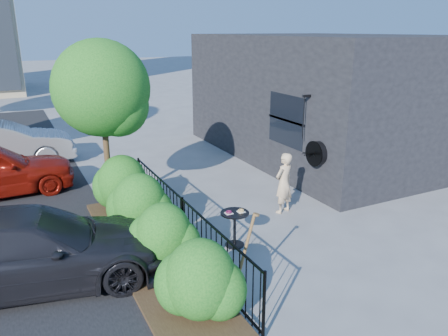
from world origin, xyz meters
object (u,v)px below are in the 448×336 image
patio_tree (105,94)px  car_darkgrey (30,249)px  shovel (242,261)px  cafe_table (235,223)px  car_silver (1,144)px  woman (284,183)px

patio_tree → car_darkgrey: bearing=-125.8°
shovel → cafe_table: bearing=65.7°
shovel → car_silver: bearing=109.1°
patio_tree → car_silver: bearing=115.5°
shovel → car_darkgrey: (-2.99, 1.92, 0.02)m
patio_tree → car_silver: (-2.35, 4.94, -2.05)m
shovel → car_darkgrey: size_ratio=0.32×
woman → shovel: 3.65m
cafe_table → shovel: 1.78m
patio_tree → shovel: (0.98, -4.70, -2.12)m
patio_tree → woman: patio_tree is taller
woman → patio_tree: bearing=-48.4°
shovel → woman: bearing=45.5°
cafe_table → car_silver: bearing=116.8°
cafe_table → shovel: size_ratio=0.52×
car_silver → car_darkgrey: size_ratio=0.95×
patio_tree → shovel: 5.25m
shovel → car_darkgrey: bearing=147.3°
patio_tree → shovel: size_ratio=2.68×
shovel → car_darkgrey: shovel is taller
car_silver → shovel: bearing=-160.1°
cafe_table → car_darkgrey: 3.73m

